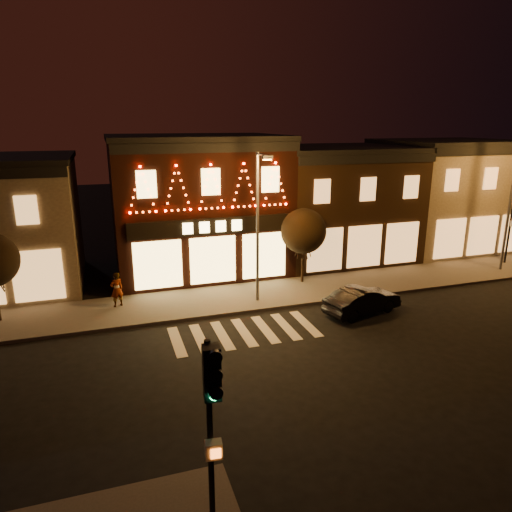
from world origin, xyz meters
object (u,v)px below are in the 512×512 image
streetlamp_mid (259,217)px  pedestrian (117,289)px  dark_sedan (362,300)px  traffic_signal_near (212,410)px

streetlamp_mid → pedestrian: bearing=165.2°
streetlamp_mid → dark_sedan: bearing=-32.9°
traffic_signal_near → dark_sedan: traffic_signal_near is taller
traffic_signal_near → pedestrian: 15.34m
traffic_signal_near → streetlamp_mid: (5.46, 13.46, 0.97)m
traffic_signal_near → pedestrian: traffic_signal_near is taller
streetlamp_mid → dark_sedan: streetlamp_mid is taller
pedestrian → streetlamp_mid: bearing=144.3°
dark_sedan → streetlamp_mid: bearing=44.5°
traffic_signal_near → streetlamp_mid: bearing=73.7°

